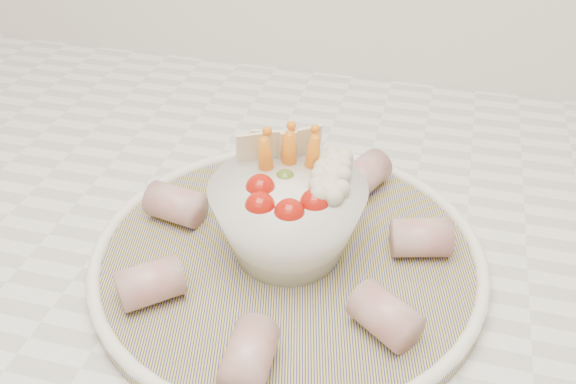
# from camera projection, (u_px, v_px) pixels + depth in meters

# --- Properties ---
(serving_platter) EXTENTS (0.43, 0.43, 0.02)m
(serving_platter) POSITION_uv_depth(u_px,v_px,m) (288.00, 257.00, 0.59)
(serving_platter) COLOR navy
(serving_platter) RESTS_ON kitchen_counter
(veggie_bowl) EXTENTS (0.14, 0.14, 0.11)m
(veggie_bowl) POSITION_uv_depth(u_px,v_px,m) (290.00, 215.00, 0.56)
(veggie_bowl) COLOR silver
(veggie_bowl) RESTS_ON serving_platter
(cured_meat_rolls) EXTENTS (0.29, 0.31, 0.04)m
(cured_meat_rolls) POSITION_uv_depth(u_px,v_px,m) (287.00, 238.00, 0.57)
(cured_meat_rolls) COLOR #A24A4D
(cured_meat_rolls) RESTS_ON serving_platter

